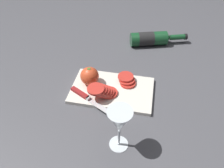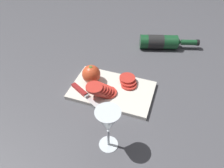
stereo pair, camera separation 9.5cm
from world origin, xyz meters
The scene contains 8 objects.
ground_plane centered at (0.00, 0.00, 0.00)m, with size 3.00×3.00×0.00m, color #4C4C51.
cutting_board centered at (-0.01, 0.04, 0.01)m, with size 0.36×0.22×0.02m.
wine_bottle centered at (-0.15, -0.38, 0.04)m, with size 0.33×0.15×0.08m.
wine_glass centered at (-0.08, 0.29, 0.13)m, with size 0.08×0.08×0.18m.
whole_tomato centered at (0.10, 0.02, 0.06)m, with size 0.08×0.08×0.08m.
knife centered at (0.10, 0.11, 0.02)m, with size 0.23×0.13×0.01m.
tomato_slice_stack_near centered at (-0.06, -0.02, 0.03)m, with size 0.09×0.09×0.03m.
tomato_slice_stack_far centered at (0.03, 0.09, 0.05)m, with size 0.12×0.11×0.06m.
Camera 2 is at (-0.23, 0.69, 0.70)m, focal length 35.00 mm.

